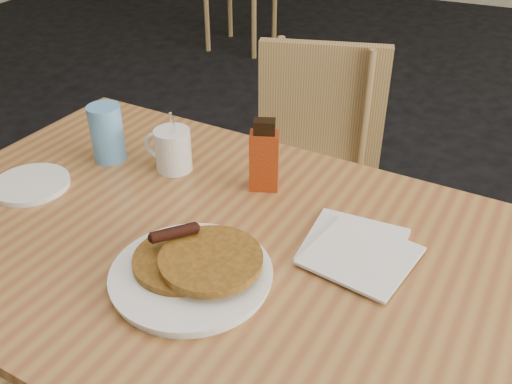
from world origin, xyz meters
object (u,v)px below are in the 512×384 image
chair_main_far (309,162)px  pancake_plate (193,269)px  coffee_mug (172,149)px  blue_tumbler (107,133)px  syrup_bottle (264,158)px  main_table (201,251)px

chair_main_far → pancake_plate: 0.89m
coffee_mug → blue_tumbler: coffee_mug is taller
chair_main_far → coffee_mug: coffee_mug is taller
coffee_mug → syrup_bottle: bearing=22.2°
main_table → chair_main_far: chair_main_far is taller
chair_main_far → syrup_bottle: bearing=-96.6°
syrup_bottle → blue_tumbler: 0.38m
coffee_mug → syrup_bottle: size_ratio=0.95×
pancake_plate → coffee_mug: 0.38m
main_table → syrup_bottle: 0.24m
coffee_mug → pancake_plate: bearing=-34.0°
chair_main_far → syrup_bottle: size_ratio=5.40×
main_table → chair_main_far: 0.76m
chair_main_far → pancake_plate: chair_main_far is taller
coffee_mug → syrup_bottle: 0.22m
main_table → pancake_plate: 0.14m
pancake_plate → blue_tumbler: (-0.39, 0.29, 0.05)m
blue_tumbler → pancake_plate: bearing=-36.7°
pancake_plate → syrup_bottle: bearing=90.9°
main_table → syrup_bottle: syrup_bottle is taller
coffee_mug → blue_tumbler: bearing=-152.9°
blue_tumbler → main_table: bearing=-27.5°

